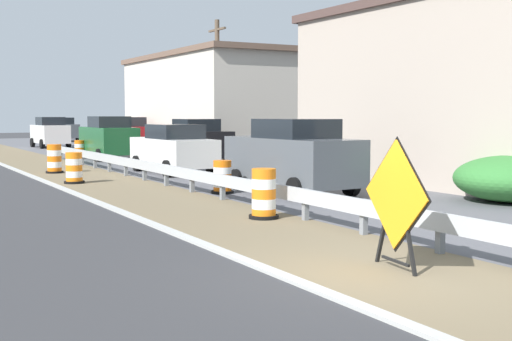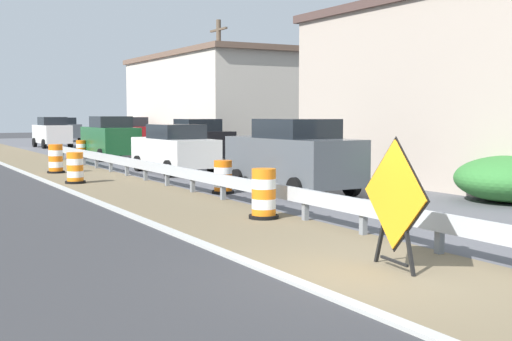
% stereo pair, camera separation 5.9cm
% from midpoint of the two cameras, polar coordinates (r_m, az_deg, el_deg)
% --- Properties ---
extents(ground_plane, '(160.00, 160.00, 0.00)m').
position_cam_midpoint_polar(ground_plane, '(10.12, 10.32, -8.70)').
color(ground_plane, '#333335').
extents(median_dirt_strip, '(3.26, 120.00, 0.01)m').
position_cam_midpoint_polar(median_dirt_strip, '(10.39, 12.16, -8.35)').
color(median_dirt_strip, '#706047').
rests_on(median_dirt_strip, ground).
extents(curb_near_edge, '(0.20, 120.00, 0.11)m').
position_cam_midpoint_polar(curb_near_edge, '(9.37, 4.09, -9.71)').
color(curb_near_edge, '#ADADA8').
rests_on(curb_near_edge, ground).
extents(guardrail_median, '(0.18, 55.30, 0.71)m').
position_cam_midpoint_polar(guardrail_median, '(11.77, 14.83, -4.31)').
color(guardrail_median, '#ADB2B7').
rests_on(guardrail_median, ground).
extents(warning_sign_diamond, '(0.27, 1.74, 2.02)m').
position_cam_midpoint_polar(warning_sign_diamond, '(10.43, 11.46, -2.37)').
color(warning_sign_diamond, black).
rests_on(warning_sign_diamond, ground).
extents(traffic_barrel_nearest, '(0.68, 0.68, 1.12)m').
position_cam_midpoint_polar(traffic_barrel_nearest, '(15.22, 0.55, -2.14)').
color(traffic_barrel_nearest, orange).
rests_on(traffic_barrel_nearest, ground).
extents(traffic_barrel_close, '(0.67, 0.67, 0.98)m').
position_cam_midpoint_polar(traffic_barrel_close, '(20.04, -2.92, -0.69)').
color(traffic_barrel_close, orange).
rests_on(traffic_barrel_close, ground).
extents(traffic_barrel_mid, '(0.68, 0.68, 1.05)m').
position_cam_midpoint_polar(traffic_barrel_mid, '(23.70, -15.07, 0.09)').
color(traffic_barrel_mid, orange).
rests_on(traffic_barrel_mid, ground).
extents(traffic_barrel_far, '(0.68, 0.68, 1.14)m').
position_cam_midpoint_polar(traffic_barrel_far, '(28.03, -16.60, 0.84)').
color(traffic_barrel_far, orange).
rests_on(traffic_barrel_far, ground).
extents(traffic_barrel_farther, '(0.64, 0.64, 0.95)m').
position_cam_midpoint_polar(traffic_barrel_farther, '(36.94, -14.61, 1.65)').
color(traffic_barrel_farther, orange).
rests_on(traffic_barrel_farther, ground).
extents(car_lead_near_lane, '(2.27, 4.86, 2.19)m').
position_cam_midpoint_polar(car_lead_near_lane, '(20.10, 2.98, 1.22)').
color(car_lead_near_lane, '#4C5156').
rests_on(car_lead_near_lane, ground).
extents(car_trailing_near_lane, '(2.19, 4.72, 2.14)m').
position_cam_midpoint_polar(car_trailing_near_lane, '(41.94, -10.73, 2.96)').
color(car_trailing_near_lane, maroon).
rests_on(car_trailing_near_lane, ground).
extents(car_lead_far_lane, '(2.13, 4.79, 1.93)m').
position_cam_midpoint_polar(car_lead_far_lane, '(26.99, -7.00, 1.83)').
color(car_lead_far_lane, silver).
rests_on(car_lead_far_lane, ground).
extents(car_mid_far_lane, '(2.21, 4.21, 2.02)m').
position_cam_midpoint_polar(car_mid_far_lane, '(60.29, -15.98, 3.33)').
color(car_mid_far_lane, '#4C5156').
rests_on(car_mid_far_lane, ground).
extents(car_trailing_far_lane, '(2.11, 4.07, 2.12)m').
position_cam_midpoint_polar(car_trailing_far_lane, '(49.28, -16.91, 3.08)').
color(car_trailing_far_lane, silver).
rests_on(car_trailing_far_lane, ground).
extents(car_distant_a, '(2.12, 4.07, 2.09)m').
position_cam_midpoint_polar(car_distant_a, '(32.46, -4.97, 2.47)').
color(car_distant_a, black).
rests_on(car_distant_a, ground).
extents(car_distant_b, '(2.09, 4.75, 2.21)m').
position_cam_midpoint_polar(car_distant_b, '(35.76, -12.31, 2.69)').
color(car_distant_b, '#195128').
rests_on(car_distant_b, ground).
extents(roadside_shop_near, '(7.39, 12.56, 6.17)m').
position_cam_midpoint_polar(roadside_shop_near, '(24.68, 18.23, 6.29)').
color(roadside_shop_near, '#AD9E8E').
rests_on(roadside_shop_near, ground).
extents(roadside_shop_far, '(7.28, 14.40, 5.92)m').
position_cam_midpoint_polar(roadside_shop_far, '(41.82, -3.37, 5.64)').
color(roadside_shop_far, beige).
rests_on(roadside_shop_far, ground).
extents(utility_pole_near, '(0.24, 1.80, 7.52)m').
position_cam_midpoint_polar(utility_pole_near, '(21.45, 16.81, 8.77)').
color(utility_pole_near, brown).
rests_on(utility_pole_near, ground).
extents(utility_pole_mid, '(0.24, 1.80, 7.10)m').
position_cam_midpoint_polar(utility_pole_mid, '(35.10, -3.31, 7.00)').
color(utility_pole_mid, brown).
rests_on(utility_pole_mid, ground).
extents(bush_roadside, '(3.02, 3.02, 1.24)m').
position_cam_midpoint_polar(bush_roadside, '(19.29, 20.54, -0.65)').
color(bush_roadside, '#337533').
rests_on(bush_roadside, ground).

